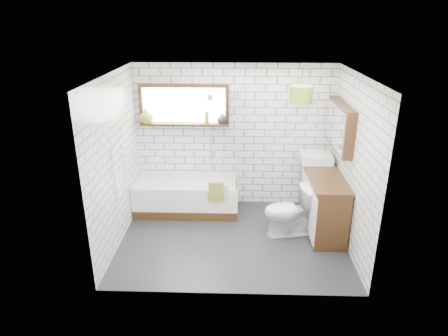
{
  "coord_description": "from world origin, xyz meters",
  "views": [
    {
      "loc": [
        0.05,
        -5.36,
        3.28
      ],
      "look_at": [
        -0.14,
        0.25,
        1.07
      ],
      "focal_mm": 32.0,
      "sensor_mm": 36.0,
      "label": 1
    }
  ],
  "objects_px": {
    "bathtub": "(187,196)",
    "basin": "(316,158)",
    "toilet": "(289,211)",
    "pendant": "(301,94)",
    "vanity": "(322,199)"
  },
  "relations": [
    {
      "from": "basin",
      "to": "pendant",
      "type": "relative_size",
      "value": 1.41
    },
    {
      "from": "toilet",
      "to": "bathtub",
      "type": "bearing_deg",
      "value": -125.62
    },
    {
      "from": "vanity",
      "to": "pendant",
      "type": "bearing_deg",
      "value": 147.27
    },
    {
      "from": "vanity",
      "to": "toilet",
      "type": "height_order",
      "value": "vanity"
    },
    {
      "from": "bathtub",
      "to": "pendant",
      "type": "xyz_separation_m",
      "value": [
        1.83,
        -0.17,
        1.81
      ]
    },
    {
      "from": "basin",
      "to": "toilet",
      "type": "xyz_separation_m",
      "value": [
        -0.5,
        -0.76,
        -0.61
      ]
    },
    {
      "from": "bathtub",
      "to": "basin",
      "type": "xyz_separation_m",
      "value": [
        2.18,
        0.02,
        0.72
      ]
    },
    {
      "from": "bathtub",
      "to": "basin",
      "type": "bearing_deg",
      "value": 0.62
    },
    {
      "from": "basin",
      "to": "toilet",
      "type": "distance_m",
      "value": 1.1
    },
    {
      "from": "vanity",
      "to": "basin",
      "type": "distance_m",
      "value": 0.71
    },
    {
      "from": "bathtub",
      "to": "pendant",
      "type": "bearing_deg",
      "value": -5.25
    },
    {
      "from": "bathtub",
      "to": "pendant",
      "type": "relative_size",
      "value": 5.02
    },
    {
      "from": "bathtub",
      "to": "toilet",
      "type": "height_order",
      "value": "toilet"
    },
    {
      "from": "pendant",
      "to": "basin",
      "type": "bearing_deg",
      "value": 28.32
    },
    {
      "from": "basin",
      "to": "pendant",
      "type": "xyz_separation_m",
      "value": [
        -0.36,
        -0.19,
        1.1
      ]
    }
  ]
}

